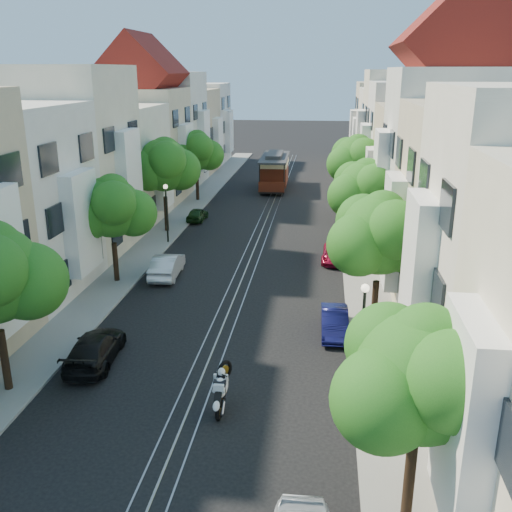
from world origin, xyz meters
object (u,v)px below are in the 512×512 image
(tree_e_b, at_px, (381,236))
(parked_car_w_mid, at_px, (167,265))
(tree_e_c, at_px, (365,190))
(lamp_west, at_px, (166,205))
(tree_w_b, at_px, (112,209))
(parked_car_e_mid, at_px, (335,322))
(tree_w_d, at_px, (197,152))
(tree_e_a, at_px, (422,380))
(parked_car_w_near, at_px, (95,349))
(tree_e_d, at_px, (357,160))
(parked_car_e_far, at_px, (336,253))
(sportbike_rider, at_px, (221,387))
(parked_car_w_far, at_px, (197,214))
(tree_w_c, at_px, (165,166))
(lamp_east, at_px, (363,320))
(cable_car, at_px, (275,169))

(tree_e_b, xyz_separation_m, parked_car_w_mid, (-11.80, 6.36, -4.05))
(tree_e_c, distance_m, lamp_west, 13.82)
(tree_e_b, height_order, tree_w_b, tree_e_b)
(tree_w_b, bearing_deg, parked_car_e_mid, -23.27)
(tree_w_d, xyz_separation_m, parked_car_w_mid, (2.60, -20.64, -3.92))
(tree_e_a, distance_m, parked_car_w_near, 14.70)
(tree_e_d, xyz_separation_m, parked_car_e_far, (-1.66, -11.58, -4.34))
(parked_car_w_near, xyz_separation_m, parked_car_w_mid, (0.20, 10.74, 0.05))
(tree_e_a, height_order, parked_car_w_near, tree_e_a)
(sportbike_rider, bearing_deg, parked_car_w_far, 103.51)
(tree_e_c, height_order, tree_w_d, same)
(parked_car_w_far, bearing_deg, tree_w_c, 69.61)
(parked_car_e_mid, bearing_deg, lamp_east, -80.08)
(parked_car_e_far, relative_size, parked_car_w_near, 0.87)
(sportbike_rider, height_order, parked_car_w_near, sportbike_rider)
(tree_w_c, xyz_separation_m, sportbike_rider, (8.33, -23.22, -4.16))
(tree_e_d, relative_size, tree_w_b, 1.09)
(sportbike_rider, height_order, parked_car_e_far, sportbike_rider)
(tree_e_a, bearing_deg, parked_car_e_mid, 99.24)
(tree_w_b, distance_m, sportbike_rider, 15.20)
(tree_e_a, xyz_separation_m, sportbike_rider, (-6.07, 4.78, -3.49))
(tree_e_a, bearing_deg, parked_car_w_mid, 122.73)
(tree_e_a, distance_m, sportbike_rider, 8.47)
(parked_car_w_far, bearing_deg, cable_car, -107.01)
(sportbike_rider, bearing_deg, tree_e_d, 77.58)
(tree_w_c, bearing_deg, tree_e_c, -19.15)
(parked_car_e_mid, xyz_separation_m, parked_car_w_near, (-10.10, -4.00, 0.05))
(tree_e_d, height_order, tree_w_d, tree_e_d)
(tree_e_c, distance_m, tree_w_c, 15.25)
(parked_car_e_mid, relative_size, parked_car_w_mid, 0.86)
(parked_car_w_near, distance_m, parked_car_w_mid, 10.74)
(lamp_west, bearing_deg, cable_car, 74.48)
(parked_car_w_mid, bearing_deg, parked_car_e_mid, 143.07)
(parked_car_w_mid, distance_m, parked_car_w_far, 13.31)
(tree_e_b, distance_m, tree_w_c, 21.53)
(tree_e_d, bearing_deg, lamp_west, -146.50)
(parked_car_w_mid, bearing_deg, lamp_west, -77.90)
(parked_car_e_mid, height_order, parked_car_w_mid, parked_car_w_mid)
(tree_e_c, xyz_separation_m, cable_car, (-7.76, 22.91, -2.60))
(parked_car_w_mid, bearing_deg, tree_w_b, 24.79)
(tree_e_d, distance_m, parked_car_e_far, 12.48)
(tree_w_d, relative_size, cable_car, 0.74)
(tree_e_a, xyz_separation_m, parked_car_w_near, (-11.99, 7.62, -3.76))
(tree_w_d, distance_m, lamp_west, 14.11)
(tree_e_c, height_order, tree_w_c, tree_w_c)
(tree_w_d, relative_size, parked_car_w_far, 2.06)
(tree_e_d, distance_m, tree_w_c, 15.60)
(parked_car_e_mid, bearing_deg, tree_w_c, 125.86)
(parked_car_w_mid, bearing_deg, tree_w_d, -85.53)
(sportbike_rider, xyz_separation_m, parked_car_w_far, (-6.79, 26.85, -0.37))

